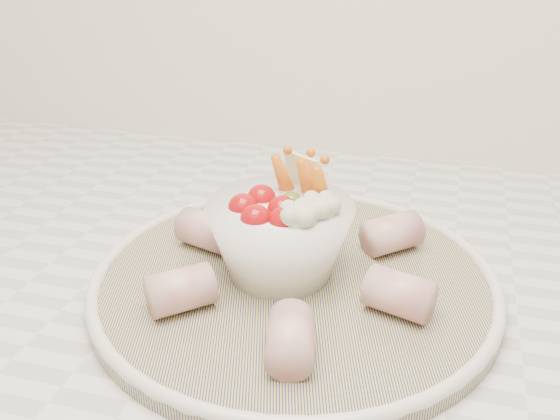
# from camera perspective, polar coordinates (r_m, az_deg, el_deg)

# --- Properties ---
(serving_platter) EXTENTS (0.47, 0.47, 0.02)m
(serving_platter) POSITION_cam_1_polar(r_m,az_deg,el_deg) (0.59, 1.32, -6.44)
(serving_platter) COLOR navy
(serving_platter) RESTS_ON kitchen_counter
(veggie_bowl) EXTENTS (0.14, 0.14, 0.11)m
(veggie_bowl) POSITION_cam_1_polar(r_m,az_deg,el_deg) (0.57, 0.11, -2.26)
(veggie_bowl) COLOR white
(veggie_bowl) RESTS_ON serving_platter
(cured_meat_rolls) EXTENTS (0.26, 0.29, 0.04)m
(cured_meat_rolls) POSITION_cam_1_polar(r_m,az_deg,el_deg) (0.58, 1.34, -4.54)
(cured_meat_rolls) COLOR #B45258
(cured_meat_rolls) RESTS_ON serving_platter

